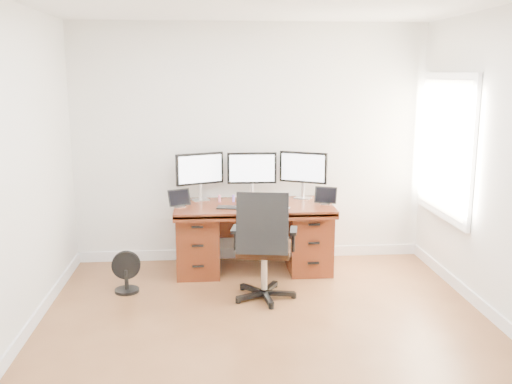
{
  "coord_description": "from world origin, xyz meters",
  "views": [
    {
      "loc": [
        -0.46,
        -4.19,
        2.14
      ],
      "look_at": [
        0.0,
        1.5,
        0.95
      ],
      "focal_mm": 40.0,
      "sensor_mm": 36.0,
      "label": 1
    }
  ],
  "objects": [
    {
      "name": "ground",
      "position": [
        0.0,
        0.0,
        0.0
      ],
      "size": [
        4.5,
        4.5,
        0.0
      ],
      "primitive_type": "plane",
      "color": "brown",
      "rests_on": "ground"
    },
    {
      "name": "tablet_left",
      "position": [
        -0.8,
        1.75,
        0.84
      ],
      "size": [
        0.25,
        0.16,
        0.19
      ],
      "rotation": [
        0.0,
        0.0,
        0.43
      ],
      "color": "silver",
      "rests_on": "desk"
    },
    {
      "name": "figurine_pink",
      "position": [
        -0.37,
        1.95,
        0.79
      ],
      "size": [
        0.03,
        0.03,
        0.08
      ],
      "color": "#D66685",
      "rests_on": "desk"
    },
    {
      "name": "keyboard",
      "position": [
        -0.05,
        1.61,
        0.76
      ],
      "size": [
        0.29,
        0.14,
        0.01
      ],
      "primitive_type": "cube",
      "rotation": [
        0.0,
        0.0,
        0.06
      ],
      "color": "silver",
      "rests_on": "desk"
    },
    {
      "name": "floor_fan",
      "position": [
        -1.31,
        1.27,
        0.2
      ],
      "size": [
        0.29,
        0.24,
        0.42
      ],
      "rotation": [
        0.0,
        0.0,
        0.07
      ],
      "color": "black",
      "rests_on": "ground"
    },
    {
      "name": "trackpad",
      "position": [
        0.28,
        1.57,
        0.76
      ],
      "size": [
        0.18,
        0.18,
        0.01
      ],
      "primitive_type": "cube",
      "rotation": [
        0.0,
        0.0,
        -0.41
      ],
      "color": "silver",
      "rests_on": "desk"
    },
    {
      "name": "office_chair",
      "position": [
        0.03,
        0.96,
        0.36
      ],
      "size": [
        0.67,
        0.67,
        1.09
      ],
      "rotation": [
        0.0,
        0.0,
        -0.18
      ],
      "color": "black",
      "rests_on": "ground"
    },
    {
      "name": "tablet_right",
      "position": [
        0.78,
        1.75,
        0.84
      ],
      "size": [
        0.25,
        0.15,
        0.19
      ],
      "rotation": [
        0.0,
        0.0,
        -0.37
      ],
      "color": "silver",
      "rests_on": "desk"
    },
    {
      "name": "phone",
      "position": [
        -0.01,
        1.76,
        0.76
      ],
      "size": [
        0.13,
        0.09,
        0.01
      ],
      "primitive_type": "cube",
      "rotation": [
        0.0,
        0.0,
        0.31
      ],
      "color": "black",
      "rests_on": "desk"
    },
    {
      "name": "drawing_tablet",
      "position": [
        -0.28,
        1.67,
        0.76
      ],
      "size": [
        0.26,
        0.2,
        0.01
      ],
      "primitive_type": "cube",
      "rotation": [
        0.0,
        0.0,
        -0.2
      ],
      "color": "black",
      "rests_on": "desk"
    },
    {
      "name": "figurine_yellow",
      "position": [
        0.13,
        1.95,
        0.79
      ],
      "size": [
        0.03,
        0.03,
        0.08
      ],
      "color": "#E1D161",
      "rests_on": "desk"
    },
    {
      "name": "desk",
      "position": [
        0.0,
        1.83,
        0.4
      ],
      "size": [
        1.7,
        0.8,
        0.75
      ],
      "color": "#542210",
      "rests_on": "ground"
    },
    {
      "name": "back_wall",
      "position": [
        0.0,
        2.25,
        1.35
      ],
      "size": [
        4.0,
        0.1,
        2.7
      ],
      "primitive_type": "cube",
      "color": "white",
      "rests_on": "ground"
    },
    {
      "name": "monitor_right",
      "position": [
        0.58,
        2.07,
        1.09
      ],
      "size": [
        0.51,
        0.28,
        0.53
      ],
      "rotation": [
        0.0,
        0.0,
        -0.47
      ],
      "color": "silver",
      "rests_on": "desk"
    },
    {
      "name": "figurine_blue",
      "position": [
        -0.1,
        1.95,
        0.79
      ],
      "size": [
        0.03,
        0.03,
        0.08
      ],
      "color": "#4C91D8",
      "rests_on": "desk"
    },
    {
      "name": "monitor_left",
      "position": [
        -0.58,
        2.07,
        1.09
      ],
      "size": [
        0.52,
        0.24,
        0.53
      ],
      "rotation": [
        0.0,
        0.0,
        0.38
      ],
      "color": "silver",
      "rests_on": "desk"
    },
    {
      "name": "figurine_orange",
      "position": [
        0.23,
        1.95,
        0.79
      ],
      "size": [
        0.03,
        0.03,
        0.08
      ],
      "color": "#E9AF5B",
      "rests_on": "desk"
    },
    {
      "name": "monitor_center",
      "position": [
        -0.0,
        2.07,
        1.09
      ],
      "size": [
        0.55,
        0.14,
        0.53
      ],
      "rotation": [
        0.0,
        0.0,
        -0.01
      ],
      "color": "silver",
      "rests_on": "desk"
    },
    {
      "name": "figurine_purple",
      "position": [
        -0.21,
        1.95,
        0.79
      ],
      "size": [
        0.03,
        0.03,
        0.08
      ],
      "color": "#8C65D7",
      "rests_on": "desk"
    }
  ]
}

